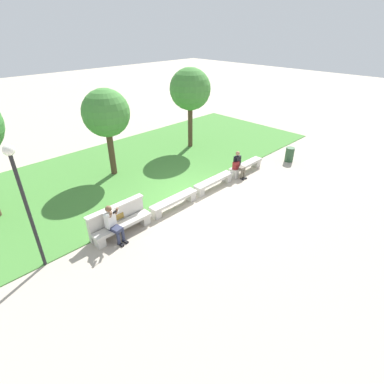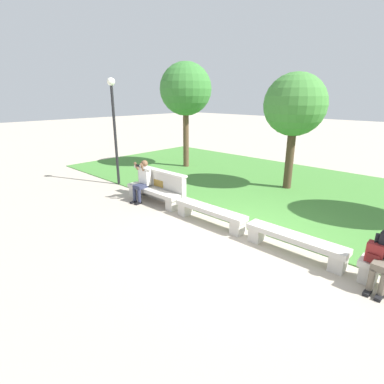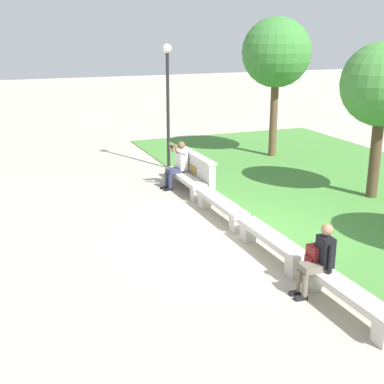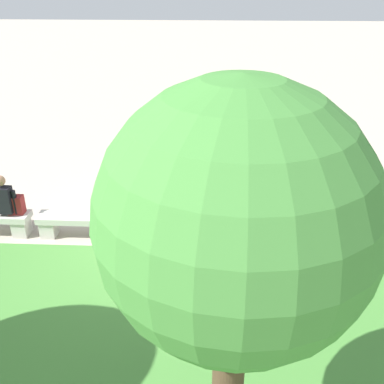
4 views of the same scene
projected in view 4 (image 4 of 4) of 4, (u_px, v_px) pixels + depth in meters
ground_plane at (158, 238)px, 8.61m from camera, size 80.00×80.00×0.00m
bench_main at (349, 229)px, 8.32m from camera, size 2.20×0.40×0.45m
bench_near at (221, 225)px, 8.42m from camera, size 2.20×0.40×0.45m
bench_mid at (96, 222)px, 8.52m from camera, size 2.20×0.40×0.45m
backrest_wall_with_plaque at (356, 228)px, 7.92m from camera, size 2.21×0.24×1.01m
person_photographer at (373, 207)px, 8.18m from camera, size 0.52×0.76×1.32m
person_distant at (7, 202)px, 8.49m from camera, size 0.48×0.69×1.26m
backpack at (16, 205)px, 8.48m from camera, size 0.28×0.24×0.43m
tree_left_background at (236, 223)px, 3.31m from camera, size 2.12×2.12×4.04m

